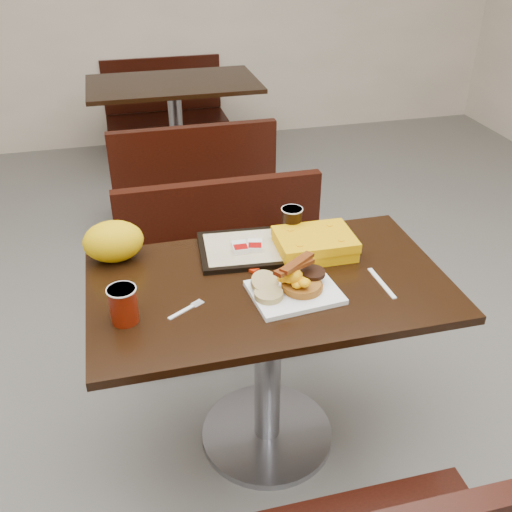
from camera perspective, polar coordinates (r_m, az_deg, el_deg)
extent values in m
cube|color=slate|center=(2.46, 1.08, -17.16)|extent=(6.00, 7.00, 0.01)
cube|color=white|center=(1.90, 3.80, -3.57)|extent=(0.30, 0.24, 0.02)
cylinder|color=#925718|center=(1.90, 4.56, -2.83)|extent=(0.16, 0.16, 0.03)
cylinder|color=black|center=(1.92, 5.55, -1.63)|extent=(0.09, 0.09, 0.01)
ellipsoid|color=#FFB905|center=(1.86, 3.70, -2.10)|extent=(0.12, 0.11, 0.05)
cylinder|color=tan|center=(1.85, 1.24, -3.77)|extent=(0.11, 0.11, 0.02)
cylinder|color=tan|center=(1.89, 0.85, -2.61)|extent=(0.11, 0.11, 0.05)
cylinder|color=#961705|center=(1.80, -12.85, -4.70)|extent=(0.09, 0.09, 0.12)
cube|color=white|center=(1.99, 12.19, -2.60)|extent=(0.02, 0.18, 0.00)
cube|color=#B21F07|center=(2.02, -0.14, -1.25)|extent=(0.06, 0.05, 0.01)
cube|color=black|center=(2.13, -0.25, 0.76)|extent=(0.41, 0.31, 0.02)
cube|color=silver|center=(2.10, -1.58, 0.88)|extent=(0.06, 0.07, 0.02)
cube|color=silver|center=(2.11, -0.10, 1.04)|extent=(0.07, 0.08, 0.02)
cylinder|color=black|center=(2.18, 3.51, 3.42)|extent=(0.10, 0.10, 0.10)
cube|color=#DF9B03|center=(2.11, 5.77, 1.18)|extent=(0.28, 0.21, 0.07)
ellipsoid|color=#F0A108|center=(2.10, -13.79, 1.41)|extent=(0.25, 0.22, 0.15)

